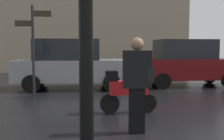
% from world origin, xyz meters
% --- Properties ---
extents(pedestrian_with_bag, '(0.53, 0.24, 1.72)m').
position_xyz_m(pedestrian_with_bag, '(1.45, 2.46, 0.98)').
color(pedestrian_with_bag, black).
rests_on(pedestrian_with_bag, ground).
extents(parked_scooter, '(1.35, 0.32, 1.23)m').
position_xyz_m(parked_scooter, '(1.48, 3.93, 0.55)').
color(parked_scooter, black).
rests_on(parked_scooter, ground).
extents(parked_car_left, '(4.06, 1.82, 1.89)m').
position_xyz_m(parked_car_left, '(4.65, 8.18, 0.95)').
color(parked_car_left, '#590C0F').
rests_on(parked_car_left, ground).
extents(parked_car_right, '(4.29, 1.96, 1.88)m').
position_xyz_m(parked_car_right, '(-0.03, 7.94, 0.95)').
color(parked_car_right, gray).
rests_on(parked_car_right, ground).
extents(street_signpost, '(1.08, 0.08, 2.84)m').
position_xyz_m(street_signpost, '(-1.07, 6.09, 1.72)').
color(street_signpost, black).
rests_on(street_signpost, ground).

